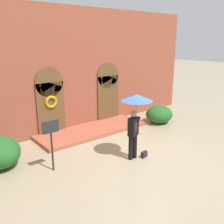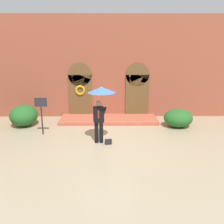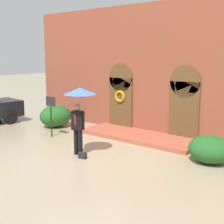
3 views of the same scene
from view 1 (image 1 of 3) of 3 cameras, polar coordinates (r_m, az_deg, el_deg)
name	(u,v)px [view 1 (image 1 of 3)]	position (r m, az deg, el deg)	size (l,w,h in m)	color
ground_plane	(138,154)	(9.60, 6.01, -9.60)	(80.00, 80.00, 0.00)	tan
building_facade	(78,72)	(12.03, -7.80, 8.98)	(14.00, 2.30, 5.60)	brown
person_with_umbrella	(136,107)	(8.66, 5.46, 1.05)	(1.10, 1.10, 2.36)	black
handbag	(144,154)	(9.37, 7.37, -9.59)	(0.28, 0.12, 0.22)	black
sign_post	(51,137)	(8.24, -13.72, -5.68)	(0.56, 0.06, 1.72)	black
shrub_right	(159,114)	(13.13, 10.74, -0.52)	(1.42, 1.31, 0.89)	#235B23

